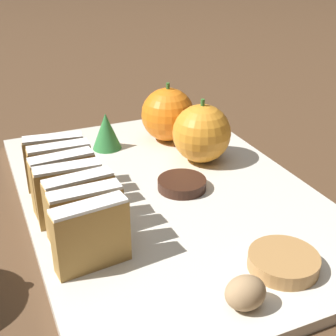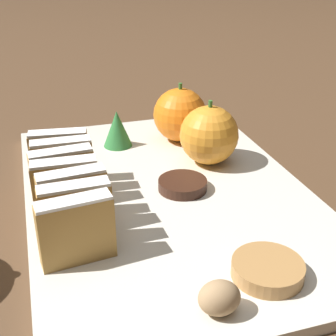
# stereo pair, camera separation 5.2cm
# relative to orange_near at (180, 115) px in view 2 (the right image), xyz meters

# --- Properties ---
(ground_plane) EXTENTS (6.00, 6.00, 0.00)m
(ground_plane) POSITION_rel_orange_near_xyz_m (-0.06, -0.14, -0.05)
(ground_plane) COLOR #513823
(serving_platter) EXTENTS (0.31, 0.46, 0.01)m
(serving_platter) POSITION_rel_orange_near_xyz_m (-0.06, -0.14, -0.04)
(serving_platter) COLOR silver
(serving_platter) RESTS_ON ground_plane
(stollen_slice_front) EXTENTS (0.07, 0.03, 0.06)m
(stollen_slice_front) POSITION_rel_orange_near_xyz_m (-0.17, -0.23, -0.01)
(stollen_slice_front) COLOR #B28442
(stollen_slice_front) RESTS_ON serving_platter
(stollen_slice_second) EXTENTS (0.07, 0.02, 0.06)m
(stollen_slice_second) POSITION_rel_orange_near_xyz_m (-0.17, -0.21, -0.01)
(stollen_slice_second) COLOR #B28442
(stollen_slice_second) RESTS_ON serving_platter
(stollen_slice_third) EXTENTS (0.07, 0.02, 0.06)m
(stollen_slice_third) POSITION_rel_orange_near_xyz_m (-0.17, -0.18, -0.01)
(stollen_slice_third) COLOR #B28442
(stollen_slice_third) RESTS_ON serving_platter
(stollen_slice_fourth) EXTENTS (0.07, 0.02, 0.06)m
(stollen_slice_fourth) POSITION_rel_orange_near_xyz_m (-0.17, -0.16, -0.01)
(stollen_slice_fourth) COLOR #B28442
(stollen_slice_fourth) RESTS_ON serving_platter
(stollen_slice_fifth) EXTENTS (0.07, 0.02, 0.06)m
(stollen_slice_fifth) POSITION_rel_orange_near_xyz_m (-0.17, -0.13, -0.01)
(stollen_slice_fifth) COLOR #B28442
(stollen_slice_fifth) RESTS_ON serving_platter
(stollen_slice_sixth) EXTENTS (0.07, 0.02, 0.06)m
(stollen_slice_sixth) POSITION_rel_orange_near_xyz_m (-0.17, -0.10, -0.01)
(stollen_slice_sixth) COLOR #B28442
(stollen_slice_sixth) RESTS_ON serving_platter
(stollen_slice_back) EXTENTS (0.07, 0.03, 0.06)m
(stollen_slice_back) POSITION_rel_orange_near_xyz_m (-0.17, -0.08, -0.01)
(stollen_slice_back) COLOR #B28442
(stollen_slice_back) RESTS_ON serving_platter
(orange_near) EXTENTS (0.07, 0.07, 0.08)m
(orange_near) POSITION_rel_orange_near_xyz_m (0.00, 0.00, 0.00)
(orange_near) COLOR orange
(orange_near) RESTS_ON serving_platter
(orange_far) EXTENTS (0.07, 0.07, 0.08)m
(orange_far) POSITION_rel_orange_near_xyz_m (0.01, -0.08, -0.00)
(orange_far) COLOR orange
(orange_far) RESTS_ON serving_platter
(walnut) EXTENTS (0.03, 0.03, 0.03)m
(walnut) POSITION_rel_orange_near_xyz_m (-0.08, -0.33, -0.02)
(walnut) COLOR tan
(walnut) RESTS_ON serving_platter
(chocolate_cookie) EXTENTS (0.06, 0.06, 0.01)m
(chocolate_cookie) POSITION_rel_orange_near_xyz_m (-0.04, -0.14, -0.03)
(chocolate_cookie) COLOR #381E14
(chocolate_cookie) RESTS_ON serving_platter
(gingerbread_cookie) EXTENTS (0.06, 0.06, 0.01)m
(gingerbread_cookie) POSITION_rel_orange_near_xyz_m (-0.02, -0.30, -0.03)
(gingerbread_cookie) COLOR #B27F47
(gingerbread_cookie) RESTS_ON serving_platter
(evergreen_sprig) EXTENTS (0.04, 0.04, 0.05)m
(evergreen_sprig) POSITION_rel_orange_near_xyz_m (-0.09, 0.00, -0.01)
(evergreen_sprig) COLOR #2D7538
(evergreen_sprig) RESTS_ON serving_platter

